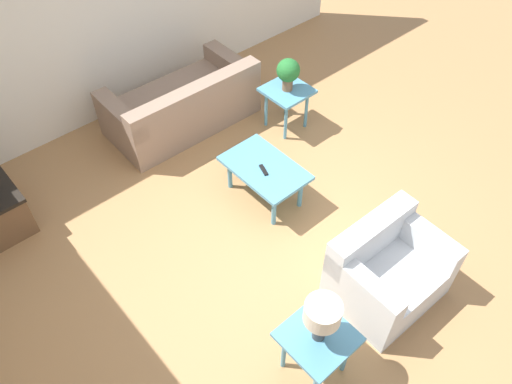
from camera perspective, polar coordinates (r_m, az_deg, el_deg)
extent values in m
plane|color=#A87A4C|center=(5.25, 3.92, -4.56)|extent=(14.00, 14.00, 0.00)
cube|color=silver|center=(6.41, -16.08, 19.91)|extent=(0.12, 7.20, 2.70)
cube|color=gray|center=(6.46, -8.50, 9.42)|extent=(0.97, 1.85, 0.42)
cube|color=gray|center=(5.98, -6.86, 10.61)|extent=(0.23, 1.84, 0.32)
cube|color=gray|center=(6.65, -2.84, 14.45)|extent=(0.94, 0.22, 0.21)
cube|color=gray|center=(5.98, -15.32, 8.46)|extent=(0.94, 0.22, 0.21)
cube|color=silver|center=(4.79, 14.76, -9.82)|extent=(0.80, 0.98, 0.41)
cube|color=silver|center=(4.56, 13.01, -4.88)|extent=(0.23, 0.97, 0.38)
cube|color=silver|center=(4.32, 12.16, -10.41)|extent=(0.77, 0.18, 0.25)
cube|color=silver|center=(4.76, 18.57, -4.89)|extent=(0.77, 0.18, 0.25)
cube|color=teal|center=(5.26, 1.00, 2.76)|extent=(0.91, 0.58, 0.04)
cylinder|color=teal|center=(5.34, 5.09, -0.04)|extent=(0.05, 0.05, 0.41)
cylinder|color=teal|center=(5.70, -0.02, 3.93)|extent=(0.05, 0.05, 0.41)
cylinder|color=teal|center=(5.15, 2.06, -2.12)|extent=(0.05, 0.05, 0.41)
cylinder|color=teal|center=(5.52, -3.02, 2.11)|extent=(0.05, 0.05, 0.41)
cube|color=teal|center=(6.14, 3.58, 11.50)|extent=(0.53, 0.53, 0.04)
cylinder|color=teal|center=(6.31, 5.76, 9.32)|extent=(0.04, 0.04, 0.52)
cylinder|color=teal|center=(6.50, 3.51, 10.78)|extent=(0.04, 0.04, 0.52)
cylinder|color=teal|center=(6.11, 3.41, 8.01)|extent=(0.04, 0.04, 0.52)
cylinder|color=teal|center=(6.31, 1.16, 9.54)|extent=(0.04, 0.04, 0.52)
cube|color=teal|center=(4.02, 7.10, -16.13)|extent=(0.53, 0.53, 0.04)
cylinder|color=teal|center=(4.30, 10.24, -17.85)|extent=(0.04, 0.04, 0.52)
cylinder|color=teal|center=(4.38, 6.68, -14.85)|extent=(0.04, 0.04, 0.52)
cylinder|color=teal|center=(4.17, 6.81, -20.93)|extent=(0.04, 0.04, 0.52)
cylinder|color=teal|center=(4.25, 3.21, -17.72)|extent=(0.04, 0.04, 0.52)
cylinder|color=brown|center=(6.08, 3.62, 12.21)|extent=(0.13, 0.13, 0.15)
sphere|color=#236B2D|center=(5.98, 3.71, 13.71)|extent=(0.28, 0.28, 0.28)
cylinder|color=#333333|center=(3.88, 7.31, -15.10)|extent=(0.10, 0.10, 0.27)
cylinder|color=beige|center=(3.69, 7.64, -13.50)|extent=(0.28, 0.28, 0.17)
cube|color=black|center=(5.20, 0.87, 2.54)|extent=(0.16, 0.09, 0.02)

